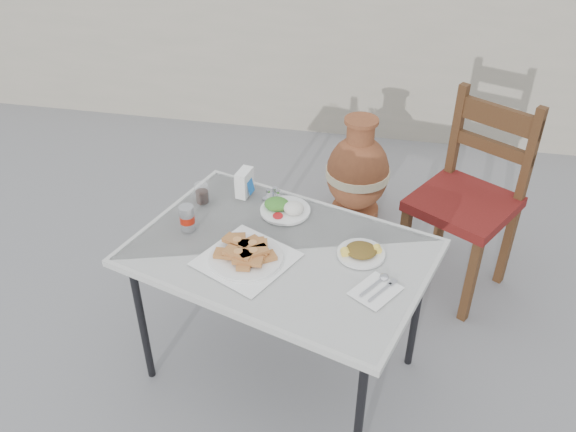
% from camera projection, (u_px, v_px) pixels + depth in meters
% --- Properties ---
extents(ground, '(80.00, 80.00, 0.00)m').
position_uv_depth(ground, '(262.00, 384.00, 2.63)').
color(ground, slate).
rests_on(ground, ground).
extents(cafe_table, '(1.28, 1.05, 0.67)m').
position_uv_depth(cafe_table, '(280.00, 259.00, 2.34)').
color(cafe_table, black).
rests_on(cafe_table, ground).
extents(pide_plate, '(0.42, 0.42, 0.06)m').
position_uv_depth(pide_plate, '(246.00, 253.00, 2.25)').
color(pide_plate, white).
rests_on(pide_plate, cafe_table).
extents(salad_rice_plate, '(0.21, 0.21, 0.05)m').
position_uv_depth(salad_rice_plate, '(285.00, 208.00, 2.51)').
color(salad_rice_plate, white).
rests_on(salad_rice_plate, cafe_table).
extents(salad_chopped_plate, '(0.18, 0.18, 0.04)m').
position_uv_depth(salad_chopped_plate, '(361.00, 252.00, 2.28)').
color(salad_chopped_plate, white).
rests_on(salad_chopped_plate, cafe_table).
extents(soda_can, '(0.06, 0.06, 0.11)m').
position_uv_depth(soda_can, '(187.00, 218.00, 2.39)').
color(soda_can, '#BCBCC0').
rests_on(soda_can, cafe_table).
extents(cola_glass, '(0.06, 0.06, 0.09)m').
position_uv_depth(cola_glass, '(202.00, 194.00, 2.56)').
color(cola_glass, white).
rests_on(cola_glass, cafe_table).
extents(napkin_holder, '(0.07, 0.10, 0.12)m').
position_uv_depth(napkin_holder, '(244.00, 183.00, 2.60)').
color(napkin_holder, white).
rests_on(napkin_holder, cafe_table).
extents(condiment_caddy, '(0.10, 0.09, 0.06)m').
position_uv_depth(condiment_caddy, '(274.00, 196.00, 2.58)').
color(condiment_caddy, '#BBBBC2').
rests_on(condiment_caddy, cafe_table).
extents(cutlery_napkin, '(0.20, 0.21, 0.01)m').
position_uv_depth(cutlery_napkin, '(377.00, 288.00, 2.13)').
color(cutlery_napkin, white).
rests_on(cutlery_napkin, cafe_table).
extents(chair, '(0.60, 0.60, 0.98)m').
position_uv_depth(chair, '(469.00, 197.00, 2.91)').
color(chair, '#381A0F').
rests_on(chair, ground).
extents(terracotta_urn, '(0.37, 0.37, 0.64)m').
position_uv_depth(terracotta_urn, '(358.00, 173.00, 3.50)').
color(terracotta_urn, brown).
rests_on(terracotta_urn, ground).
extents(back_wall, '(6.00, 0.25, 1.20)m').
position_uv_depth(back_wall, '(341.00, 50.00, 4.29)').
color(back_wall, '#A79C8B').
rests_on(back_wall, ground).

